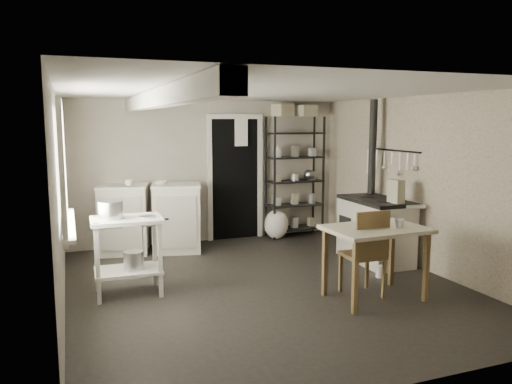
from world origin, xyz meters
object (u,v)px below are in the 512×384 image
object	(u,v)px
work_table	(375,265)
flour_sack	(276,225)
stockpot	(111,214)
stove	(375,231)
shelf_rack	(295,181)
base_cabinets	(151,221)
prep_table	(128,260)
chair	(362,253)

from	to	relation	value
work_table	flour_sack	xyz separation A→B (m)	(0.10, 3.02, -0.14)
stockpot	stove	size ratio (longest dim) A/B	0.26
flour_sack	work_table	bearing A→B (deg)	-91.89
flour_sack	shelf_rack	bearing A→B (deg)	17.00
stove	work_table	bearing A→B (deg)	-123.26
base_cabinets	work_table	xyz separation A→B (m)	(2.00, -2.94, -0.08)
prep_table	shelf_rack	bearing A→B (deg)	33.69
stove	flour_sack	bearing A→B (deg)	114.85
prep_table	stove	world-z (taller)	stove
work_table	prep_table	bearing A→B (deg)	156.36
chair	prep_table	bearing A→B (deg)	160.24
base_cabinets	flour_sack	world-z (taller)	base_cabinets
shelf_rack	work_table	distance (m)	3.22
chair	flour_sack	size ratio (longest dim) A/B	2.03
stockpot	chair	xyz separation A→B (m)	(2.64, -0.97, -0.45)
base_cabinets	chair	size ratio (longest dim) A/B	1.56
base_cabinets	flour_sack	xyz separation A→B (m)	(2.10, 0.07, -0.22)
work_table	flour_sack	distance (m)	3.02
stockpot	shelf_rack	bearing A→B (deg)	32.22
stockpot	stove	distance (m)	3.61
prep_table	flour_sack	distance (m)	3.26
work_table	stove	bearing A→B (deg)	55.80
stove	chair	bearing A→B (deg)	-128.68
flour_sack	prep_table	bearing A→B (deg)	-144.26
shelf_rack	flour_sack	distance (m)	0.82
flour_sack	stove	bearing A→B (deg)	-66.09
stove	work_table	distance (m)	1.55
stockpot	work_table	world-z (taller)	stockpot
prep_table	work_table	xyz separation A→B (m)	(2.54, -1.11, -0.02)
base_cabinets	chair	world-z (taller)	chair
stockpot	work_table	xyz separation A→B (m)	(2.71, -1.12, -0.56)
shelf_rack	stove	bearing A→B (deg)	-81.36
chair	flour_sack	bearing A→B (deg)	88.22
base_cabinets	flour_sack	size ratio (longest dim) A/B	3.18
stockpot	stove	xyz separation A→B (m)	(3.58, 0.16, -0.50)
prep_table	flour_sack	xyz separation A→B (m)	(2.64, 1.90, -0.16)
base_cabinets	shelf_rack	distance (m)	2.54
prep_table	stove	size ratio (longest dim) A/B	0.79
prep_table	work_table	world-z (taller)	prep_table
stove	shelf_rack	bearing A→B (deg)	102.57
work_table	flour_sack	world-z (taller)	work_table
prep_table	base_cabinets	xyz separation A→B (m)	(0.54, 1.83, 0.06)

